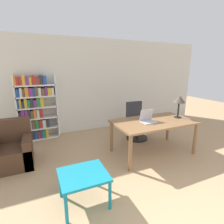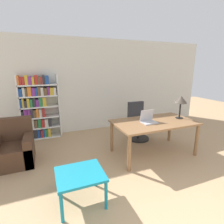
# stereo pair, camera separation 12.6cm
# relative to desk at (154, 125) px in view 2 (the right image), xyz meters

# --- Properties ---
(wall_back) EXTENTS (8.00, 0.06, 2.70)m
(wall_back) POSITION_rel_desk_xyz_m (-0.87, 2.09, 0.68)
(wall_back) COLOR silver
(wall_back) RESTS_ON ground_plane
(desk) EXTENTS (1.76, 0.99, 0.75)m
(desk) POSITION_rel_desk_xyz_m (0.00, 0.00, 0.00)
(desk) COLOR olive
(desk) RESTS_ON ground_plane
(laptop) EXTENTS (0.32, 0.26, 0.27)m
(laptop) POSITION_rel_desk_xyz_m (-0.16, -0.01, 0.14)
(laptop) COLOR #B2B2B7
(laptop) RESTS_ON desk
(table_lamp) EXTENTS (0.28, 0.28, 0.52)m
(table_lamp) POSITION_rel_desk_xyz_m (0.68, -0.01, 0.50)
(table_lamp) COLOR black
(table_lamp) RESTS_ON desk
(office_chair) EXTENTS (0.57, 0.57, 1.00)m
(office_chair) POSITION_rel_desk_xyz_m (0.11, 0.89, -0.23)
(office_chair) COLOR black
(office_chair) RESTS_ON ground_plane
(side_table_blue) EXTENTS (0.65, 0.59, 0.47)m
(side_table_blue) POSITION_rel_desk_xyz_m (-1.82, -0.87, -0.27)
(side_table_blue) COLOR teal
(side_table_blue) RESTS_ON ground_plane
(armchair) EXTENTS (0.74, 0.75, 0.89)m
(armchair) POSITION_rel_desk_xyz_m (-2.84, 0.69, -0.38)
(armchair) COLOR #472D1E
(armchair) RESTS_ON ground_plane
(bookshelf) EXTENTS (1.00, 0.28, 1.72)m
(bookshelf) POSITION_rel_desk_xyz_m (-2.37, 1.90, 0.18)
(bookshelf) COLOR white
(bookshelf) RESTS_ON ground_plane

